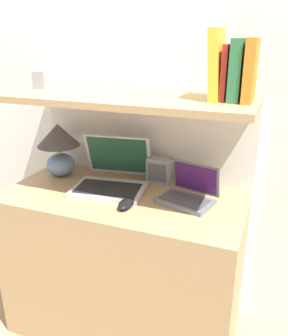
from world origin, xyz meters
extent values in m
cube|color=white|center=(0.00, 0.60, 1.20)|extent=(6.00, 0.05, 2.40)
cube|color=tan|center=(0.00, 0.27, 0.37)|extent=(1.09, 0.53, 0.74)
cube|color=white|center=(0.00, 0.55, 0.58)|extent=(1.09, 0.04, 1.15)
cube|color=tan|center=(0.00, 0.33, 1.17)|extent=(1.09, 0.48, 0.03)
ellipsoid|color=#7593B2|center=(-0.40, 0.38, 0.80)|extent=(0.14, 0.14, 0.12)
cylinder|color=tan|center=(-0.40, 0.38, 0.88)|extent=(0.02, 0.02, 0.04)
cone|color=#4C4C51|center=(-0.40, 0.38, 0.95)|extent=(0.21, 0.21, 0.11)
cube|color=silver|center=(-0.08, 0.28, 0.75)|extent=(0.36, 0.28, 0.02)
cube|color=#232326|center=(-0.08, 0.27, 0.76)|extent=(0.31, 0.20, 0.00)
cube|color=silver|center=(-0.10, 0.43, 0.87)|extent=(0.33, 0.13, 0.22)
cube|color=#235138|center=(-0.10, 0.43, 0.87)|extent=(0.30, 0.11, 0.19)
cube|color=slate|center=(0.28, 0.28, 0.75)|extent=(0.25, 0.20, 0.02)
cube|color=#47474C|center=(0.28, 0.28, 0.76)|extent=(0.22, 0.15, 0.00)
cube|color=slate|center=(0.30, 0.37, 0.83)|extent=(0.23, 0.08, 0.14)
cube|color=#4C1E60|center=(0.30, 0.37, 0.83)|extent=(0.20, 0.07, 0.12)
ellipsoid|color=black|center=(0.06, 0.17, 0.76)|extent=(0.06, 0.12, 0.03)
cube|color=gray|center=(0.10, 0.46, 0.80)|extent=(0.11, 0.06, 0.13)
cube|color=#59595B|center=(0.10, 0.43, 0.80)|extent=(0.09, 0.00, 0.09)
cube|color=orange|center=(0.50, 0.33, 1.30)|extent=(0.04, 0.17, 0.23)
cube|color=#2D7042|center=(0.45, 0.33, 1.30)|extent=(0.04, 0.15, 0.22)
cube|color=#A82823|center=(0.41, 0.33, 1.28)|extent=(0.02, 0.13, 0.20)
cube|color=gold|center=(0.37, 0.33, 1.31)|extent=(0.05, 0.18, 0.26)
cube|color=#99999E|center=(-0.43, 0.33, 1.22)|extent=(0.07, 0.05, 0.08)
camera|label=1|loc=(0.62, -1.06, 1.42)|focal=38.00mm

